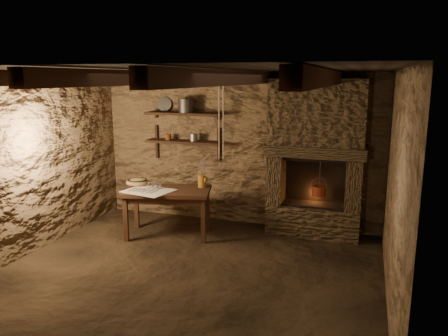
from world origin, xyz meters
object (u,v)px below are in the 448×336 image
(stoneware_jug, at_px, (202,175))
(iron_stockpot, at_px, (186,106))
(wooden_bowl, at_px, (138,182))
(red_pot, at_px, (319,190))
(work_table, at_px, (168,211))

(stoneware_jug, height_order, iron_stockpot, iron_stockpot)
(wooden_bowl, bearing_deg, red_pot, 11.70)
(stoneware_jug, relative_size, iron_stockpot, 1.67)
(work_table, xyz_separation_m, iron_stockpot, (-0.01, 0.77, 1.49))
(stoneware_jug, relative_size, red_pot, 0.80)
(wooden_bowl, bearing_deg, work_table, -10.25)
(work_table, xyz_separation_m, red_pot, (2.12, 0.65, 0.32))
(wooden_bowl, distance_m, iron_stockpot, 1.42)
(work_table, height_order, red_pot, red_pot)
(iron_stockpot, bearing_deg, work_table, -89.57)
(wooden_bowl, relative_size, red_pot, 0.64)
(work_table, height_order, stoneware_jug, stoneware_jug)
(iron_stockpot, distance_m, red_pot, 2.43)
(wooden_bowl, bearing_deg, stoneware_jug, 10.49)
(iron_stockpot, bearing_deg, stoneware_jug, -47.82)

